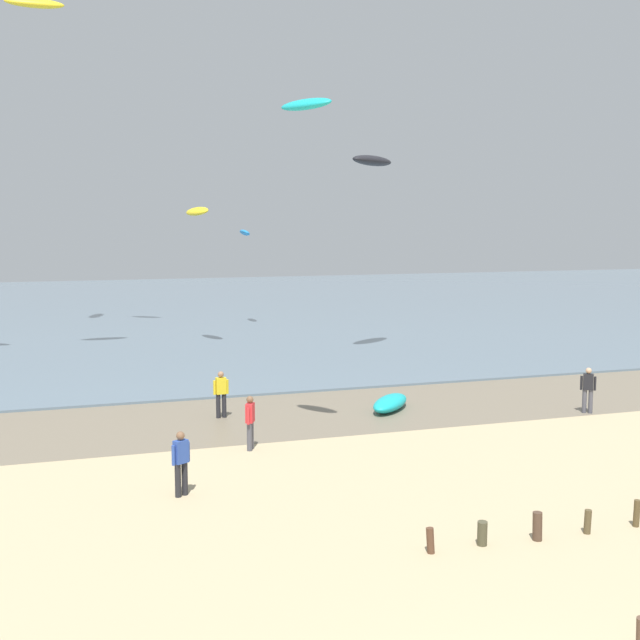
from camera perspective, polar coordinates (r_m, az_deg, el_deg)
wet_sand_strip at (r=29.80m, az=-4.47°, el=-6.81°), size 120.00×7.01×0.01m
sea at (r=67.38m, az=-12.17°, el=0.74°), size 160.00×70.00×0.10m
person_nearest_camera at (r=31.74m, az=18.31°, el=-4.61°), size 0.49×0.38×1.71m
person_by_waterline at (r=21.51m, az=-9.74°, el=-9.77°), size 0.50×0.37×1.71m
person_right_flank at (r=25.44m, az=-4.93°, el=-7.08°), size 0.36×0.52×1.71m
person_far_down_beach at (r=29.64m, az=-6.97°, el=-5.11°), size 0.57×0.24×1.71m
grounded_kite at (r=30.88m, az=4.95°, el=-5.83°), size 2.51×2.68×0.54m
kite_aloft_0 at (r=54.79m, az=-5.31°, el=6.13°), size 0.79×2.01×0.58m
kite_aloft_3 at (r=42.55m, az=3.69°, el=11.11°), size 3.33×2.84×0.64m
kite_aloft_4 at (r=45.72m, az=-8.63°, el=7.56°), size 1.50×2.52×0.70m
kite_aloft_7 at (r=43.13m, az=-19.43°, el=20.26°), size 2.74×1.07×0.75m
kite_aloft_9 at (r=25.15m, az=-0.99°, el=14.91°), size 1.62×2.01×0.52m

